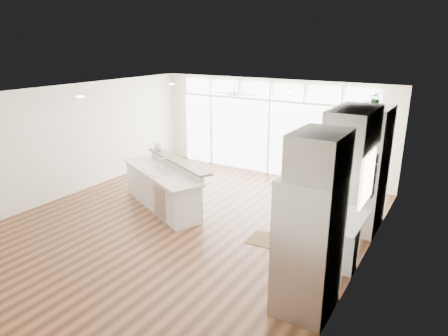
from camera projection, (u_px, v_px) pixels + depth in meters
The scene contains 23 objects.
floor at pixel (187, 224), 8.43m from camera, with size 7.00×8.00×0.02m, color #452515.
ceiling at pixel (183, 94), 7.61m from camera, with size 7.00×8.00×0.02m, color white.
wall_back at pixel (271, 127), 11.26m from camera, with size 7.00×0.04×2.70m, color white.
wall_left at pixel (71, 140), 9.76m from camera, with size 0.04×8.00×2.70m, color white.
wall_right at pixel (364, 196), 6.27m from camera, with size 0.04×8.00×2.70m, color white.
glass_wall at pixel (269, 138), 11.30m from camera, with size 5.80×0.06×2.08m, color white.
transom_row at pixel (271, 91), 10.90m from camera, with size 5.90×0.06×0.40m, color white.
desk_window at pixel (367, 178), 6.47m from camera, with size 0.04×0.85×0.85m, color white.
ceiling_fan at pixel (234, 90), 10.19m from camera, with size 1.16×1.16×0.32m, color white.
recessed_lights at pixel (189, 94), 7.77m from camera, with size 3.40×3.00×0.02m, color white.
oven_cabinet at pixel (368, 169), 7.92m from camera, with size 0.64×1.20×2.50m, color silver.
desk_nook at pixel (340, 238), 6.99m from camera, with size 0.72×1.30×0.76m, color silver.
upper_cabinets at pixel (354, 128), 6.37m from camera, with size 0.64×1.30×0.64m, color silver.
refrigerator at pixel (309, 245), 5.47m from camera, with size 0.76×0.90×2.00m, color #AAAAAF.
fridge_cabinet at pixel (320, 155), 5.05m from camera, with size 0.64×0.90×0.60m, color silver.
framed_photos at pixel (374, 176), 7.02m from camera, with size 0.06×0.22×0.80m, color black.
kitchen_island at pixel (161, 185), 9.09m from camera, with size 2.70×1.02×1.07m, color silver.
rug at pixel (271, 241), 7.67m from camera, with size 0.85×0.61×0.01m, color #372511.
office_chair at pixel (299, 206), 8.00m from camera, with size 0.54×0.49×1.03m, color black.
fishbowl at pixel (158, 146), 9.86m from camera, with size 0.23×0.23×0.23m, color white.
monitor at pixel (339, 207), 6.85m from camera, with size 0.08×0.47×0.39m, color black.
keyboard at pixel (328, 214), 7.00m from camera, with size 0.13×0.35×0.02m, color silver.
potted_plant at pixel (376, 100), 7.51m from camera, with size 0.26×0.29×0.22m, color #275725.
Camera 1 is at (4.69, -6.13, 3.67)m, focal length 32.00 mm.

